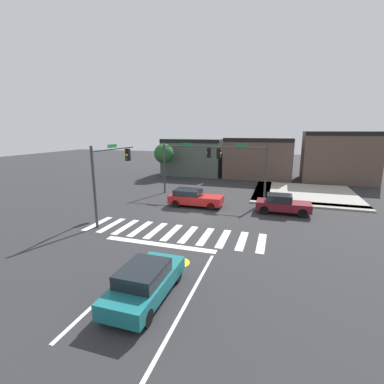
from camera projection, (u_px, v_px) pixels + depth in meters
ground_plane at (193, 213)px, 21.87m from camera, size 120.00×120.00×0.00m
crosswalk_near at (172, 232)px, 17.69m from camera, size 11.75×3.00×0.01m
lane_markings at (113, 316)px, 9.72m from camera, size 6.80×24.25×0.01m
bike_detector_marking at (178, 262)px, 13.65m from camera, size 1.17×1.17×0.01m
curb_corner_northeast at (299, 194)px, 28.08m from camera, size 10.00×10.60×0.15m
storefront_row at (265, 157)px, 37.33m from camera, size 27.68×5.82×6.33m
traffic_signal_southwest at (111, 167)px, 19.61m from camera, size 0.32×5.30×5.49m
traffic_signal_northwest at (184, 158)px, 27.46m from camera, size 5.52×0.32×5.24m
traffic_signal_northeast at (244, 161)px, 24.66m from camera, size 5.12×0.32×5.34m
car_teal at (145, 282)px, 10.62m from camera, size 1.75×4.27×1.40m
car_maroon at (282, 204)px, 21.63m from camera, size 4.13×1.75×1.50m
car_red at (194, 198)px, 23.66m from camera, size 4.56×1.95×1.45m
roadside_tree at (164, 154)px, 36.66m from camera, size 2.64×2.64×4.72m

